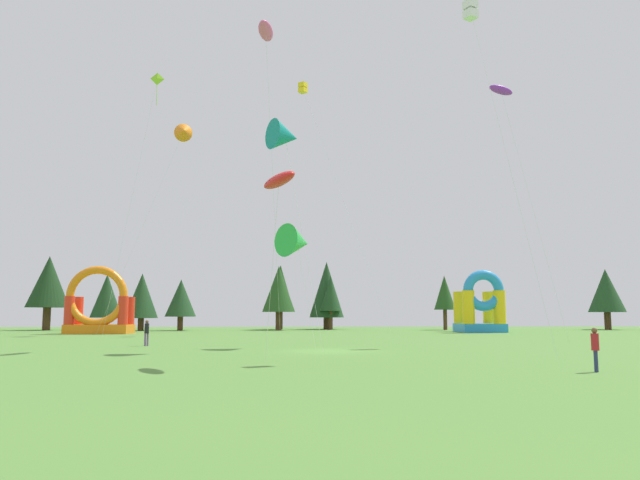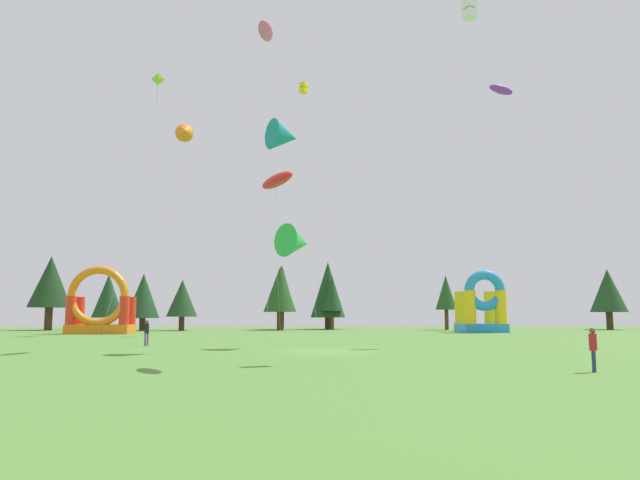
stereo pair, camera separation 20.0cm
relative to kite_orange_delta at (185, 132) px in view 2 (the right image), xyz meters
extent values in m
plane|color=#548438|center=(13.24, -27.63, -20.76)|extent=(120.00, 120.00, 0.00)
cone|color=orange|center=(0.00, 0.00, 0.01)|extent=(2.29, 2.32, 2.09)
cylinder|color=silver|center=(-3.75, -0.91, -10.37)|extent=(7.51, 1.84, 20.76)
cube|color=yellow|center=(12.34, 1.46, 5.20)|extent=(1.05, 1.05, 0.49)
cube|color=yellow|center=(12.34, 1.46, 5.79)|extent=(1.05, 1.05, 0.49)
cylinder|color=silver|center=(16.50, -1.64, -7.63)|extent=(8.34, 6.21, 26.25)
ellipsoid|color=purple|center=(26.05, -20.67, -2.91)|extent=(2.05, 1.34, 0.89)
cylinder|color=silver|center=(28.44, -19.89, -11.83)|extent=(4.81, 1.58, 17.84)
cone|color=green|center=(11.58, -23.48, -14.21)|extent=(2.91, 2.92, 2.21)
cylinder|color=silver|center=(12.15, -24.10, -17.48)|extent=(1.16, 1.25, 6.55)
cone|color=#0C7F7A|center=(10.80, -25.89, -8.05)|extent=(2.45, 2.50, 1.94)
cylinder|color=silver|center=(11.87, -27.81, -14.40)|extent=(2.16, 3.86, 12.71)
cube|color=white|center=(20.62, -31.63, -3.02)|extent=(0.81, 0.81, 0.45)
cube|color=white|center=(20.62, -31.63, -2.49)|extent=(0.81, 0.81, 0.45)
cylinder|color=silver|center=(21.69, -33.55, -11.76)|extent=(2.17, 3.87, 18.00)
pyramid|color=#8CD826|center=(-0.51, -10.40, 1.52)|extent=(0.86, 0.29, 0.85)
cylinder|color=#8CD826|center=(-0.52, -10.33, 0.33)|extent=(0.04, 0.04, 2.37)
cylinder|color=silver|center=(-3.06, -8.19, -9.62)|extent=(5.11, 4.31, 22.27)
ellipsoid|color=red|center=(10.71, -36.44, -13.11)|extent=(2.02, 2.73, 0.88)
cylinder|color=silver|center=(10.43, -35.86, -16.93)|extent=(0.57, 1.19, 7.65)
ellipsoid|color=#EA599E|center=(9.43, -22.67, 0.16)|extent=(1.41, 2.69, 1.01)
cylinder|color=silver|center=(9.94, -19.22, -10.30)|extent=(1.04, 6.91, 20.92)
cylinder|color=#724C8C|center=(1.89, -21.71, -20.36)|extent=(0.15, 0.15, 0.80)
cylinder|color=#724C8C|center=(2.04, -21.65, -20.36)|extent=(0.15, 0.15, 0.80)
cylinder|color=black|center=(1.96, -21.68, -19.64)|extent=(0.37, 0.37, 0.63)
sphere|color=brown|center=(1.96, -21.68, -19.21)|extent=(0.22, 0.22, 0.22)
cylinder|color=navy|center=(22.11, -40.05, -20.37)|extent=(0.16, 0.16, 0.77)
cylinder|color=navy|center=(22.20, -39.93, -20.37)|extent=(0.16, 0.16, 0.77)
cylinder|color=#B21E26|center=(22.15, -39.99, -19.69)|extent=(0.38, 0.38, 0.61)
sphere|color=brown|center=(22.15, -39.99, -19.28)|extent=(0.21, 0.21, 0.21)
cube|color=orange|center=(-8.43, 2.23, -20.29)|extent=(6.34, 3.56, 0.93)
cylinder|color=red|center=(-11.10, 0.95, -18.40)|extent=(1.00, 1.00, 2.85)
cylinder|color=red|center=(-5.76, 0.95, -18.40)|extent=(1.00, 1.00, 2.85)
cylinder|color=red|center=(-11.10, 3.52, -18.40)|extent=(1.00, 1.00, 2.85)
cylinder|color=red|center=(-5.76, 3.52, -18.40)|extent=(1.00, 1.00, 2.85)
torus|color=orange|center=(-8.43, 0.95, -16.97)|extent=(6.14, 0.80, 6.14)
cube|color=#268CD8|center=(32.05, 5.30, -20.29)|extent=(4.71, 4.91, 0.93)
cylinder|color=yellow|center=(30.36, 3.51, -18.03)|extent=(1.32, 1.32, 3.59)
cylinder|color=yellow|center=(33.75, 3.51, -18.03)|extent=(1.32, 1.32, 3.59)
cylinder|color=yellow|center=(30.36, 7.10, -18.03)|extent=(1.32, 1.32, 3.59)
cylinder|color=yellow|center=(33.75, 7.10, -18.03)|extent=(1.32, 1.32, 3.59)
torus|color=#268CD8|center=(32.05, 3.51, -16.23)|extent=(4.45, 1.06, 4.45)
cylinder|color=#4C331E|center=(-18.89, 15.20, -19.36)|extent=(0.92, 0.92, 2.79)
cone|color=#193819|center=(-18.89, 15.20, -14.78)|extent=(5.14, 5.14, 6.37)
cylinder|color=#4C331E|center=(-11.73, 15.23, -19.98)|extent=(0.69, 0.69, 1.54)
cone|color=#1E4221|center=(-11.73, 15.23, -16.52)|extent=(3.86, 3.86, 5.38)
cylinder|color=#4C331E|center=(-6.78, 12.59, -20.00)|extent=(0.71, 0.71, 1.50)
cone|color=#1E4221|center=(-6.78, 12.59, -16.58)|extent=(3.93, 3.93, 5.36)
cylinder|color=#4C331E|center=(-2.14, 12.75, -19.92)|extent=(0.67, 0.67, 1.67)
cone|color=#1E4221|center=(-2.14, 12.75, -16.85)|extent=(3.71, 3.71, 4.46)
cylinder|color=#4C331E|center=(9.66, 13.85, -19.64)|extent=(0.73, 0.73, 2.24)
cone|color=#234C1E|center=(9.66, 13.85, -15.68)|extent=(4.06, 4.06, 5.67)
cylinder|color=#4C331E|center=(9.79, 17.97, -19.51)|extent=(0.62, 0.62, 2.48)
cone|color=#234C1E|center=(9.79, 17.97, -15.33)|extent=(3.42, 3.42, 5.89)
cylinder|color=#4C331E|center=(15.83, 18.05, -19.99)|extent=(0.81, 0.81, 1.53)
cone|color=#1E4221|center=(15.83, 18.05, -15.59)|extent=(4.52, 4.52, 7.27)
cylinder|color=#4C331E|center=(16.25, 16.18, -19.58)|extent=(0.50, 0.50, 2.35)
cone|color=#1E4221|center=(16.25, 16.18, -16.16)|extent=(2.78, 2.78, 4.49)
cylinder|color=#4C331E|center=(30.51, 14.27, -19.50)|extent=(0.48, 0.48, 2.52)
cone|color=#234C1E|center=(30.51, 14.27, -16.09)|extent=(2.68, 2.68, 4.29)
cylinder|color=#4C331E|center=(51.51, 14.54, -19.65)|extent=(0.82, 0.82, 2.21)
cone|color=#1E4221|center=(51.51, 14.54, -15.79)|extent=(4.55, 4.55, 5.50)
camera|label=1|loc=(11.27, -61.52, -18.66)|focal=34.06mm
camera|label=2|loc=(11.47, -61.53, -18.66)|focal=34.06mm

